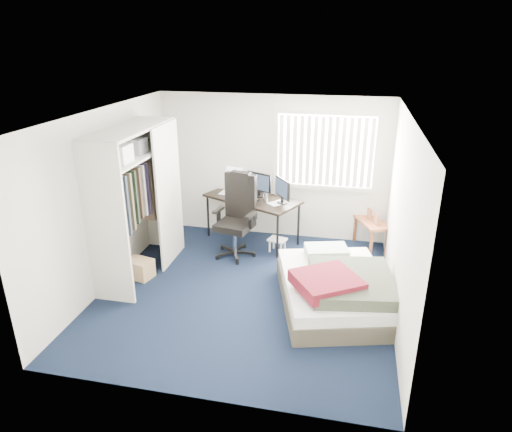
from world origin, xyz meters
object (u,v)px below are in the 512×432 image
at_px(bed, 337,288).
at_px(nightstand, 371,224).
at_px(desk, 253,196).
at_px(office_chair, 237,224).

bearing_deg(bed, nightstand, 76.13).
distance_m(desk, bed, 2.46).
bearing_deg(nightstand, office_chair, -162.64).
relative_size(desk, nightstand, 2.24).
xyz_separation_m(desk, nightstand, (2.02, 0.10, -0.39)).
bearing_deg(desk, nightstand, 2.76).
bearing_deg(office_chair, desk, 76.12).
bearing_deg(office_chair, nightstand, 17.36).
xyz_separation_m(office_chair, bed, (1.69, -1.26, -0.26)).
distance_m(office_chair, bed, 2.12).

